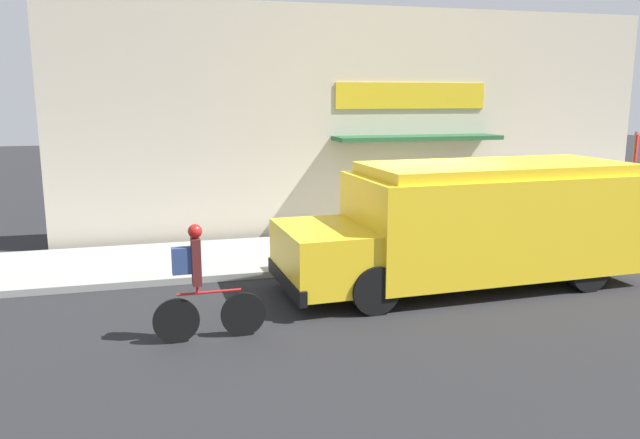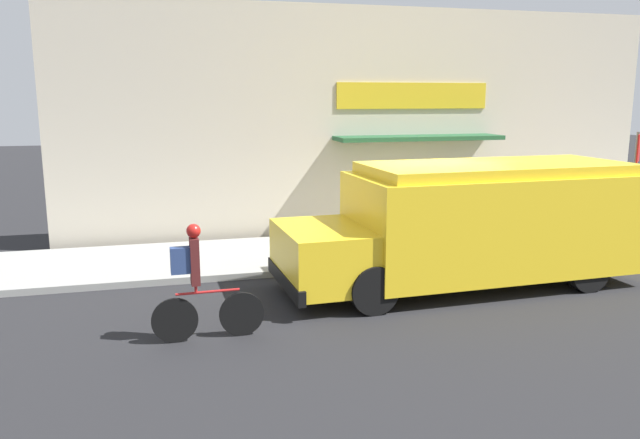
# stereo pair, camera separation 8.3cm
# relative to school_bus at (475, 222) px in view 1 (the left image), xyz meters

# --- Properties ---
(ground_plane) EXTENTS (70.00, 70.00, 0.00)m
(ground_plane) POSITION_rel_school_bus_xyz_m (-0.41, 1.29, -1.13)
(ground_plane) COLOR #232326
(sidewalk) EXTENTS (28.00, 2.87, 0.12)m
(sidewalk) POSITION_rel_school_bus_xyz_m (-0.41, 2.73, -1.07)
(sidewalk) COLOR #999993
(sidewalk) RESTS_ON ground_plane
(storefront) EXTENTS (14.60, 1.09, 5.36)m
(storefront) POSITION_rel_school_bus_xyz_m (-0.38, 4.48, 1.54)
(storefront) COLOR beige
(storefront) RESTS_ON ground_plane
(school_bus) EXTENTS (6.47, 2.72, 2.17)m
(school_bus) POSITION_rel_school_bus_xyz_m (0.00, 0.00, 0.00)
(school_bus) COLOR yellow
(school_bus) RESTS_ON ground_plane
(cyclist) EXTENTS (1.55, 0.20, 1.64)m
(cyclist) POSITION_rel_school_bus_xyz_m (-4.91, -1.41, -0.34)
(cyclist) COLOR black
(cyclist) RESTS_ON ground_plane
(stop_sign_post) EXTENTS (0.45, 0.45, 2.43)m
(stop_sign_post) POSITION_rel_school_bus_xyz_m (4.75, 1.68, 0.62)
(stop_sign_post) COLOR slate
(stop_sign_post) RESTS_ON sidewalk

